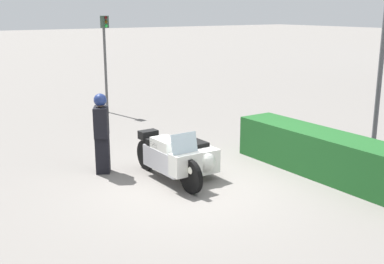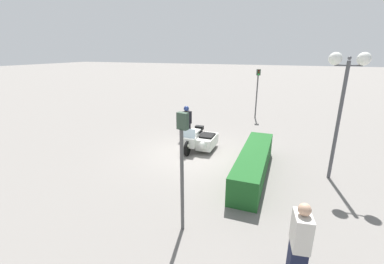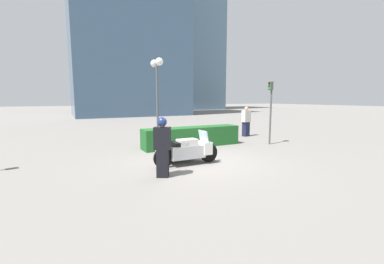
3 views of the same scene
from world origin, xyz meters
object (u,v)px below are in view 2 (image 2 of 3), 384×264
object	(u,v)px
hedge_bush_curbside	(253,163)
police_motorcycle	(201,140)
twin_lamp_post	(346,79)
officer_rider	(186,122)
traffic_light_near	(183,155)
pedestrian_bystander	(299,245)
traffic_light_far	(257,86)

from	to	relation	value
hedge_bush_curbside	police_motorcycle	bearing A→B (deg)	-122.67
hedge_bush_curbside	twin_lamp_post	world-z (taller)	twin_lamp_post
officer_rider	traffic_light_near	distance (m)	7.30
police_motorcycle	hedge_bush_curbside	size ratio (longest dim) A/B	0.51
officer_rider	hedge_bush_curbside	world-z (taller)	officer_rider
twin_lamp_post	pedestrian_bystander	xyz separation A→B (m)	(5.24, -1.17, -2.68)
hedge_bush_curbside	traffic_light_far	distance (m)	9.08
pedestrian_bystander	hedge_bush_curbside	bearing A→B (deg)	-80.78
officer_rider	traffic_light_near	bearing A→B (deg)	140.84
police_motorcycle	officer_rider	size ratio (longest dim) A/B	1.38
officer_rider	traffic_light_far	xyz separation A→B (m)	(-5.87, 2.78, 1.24)
twin_lamp_post	pedestrian_bystander	distance (m)	6.00
traffic_light_far	traffic_light_near	bearing A→B (deg)	-16.00
hedge_bush_curbside	twin_lamp_post	size ratio (longest dim) A/B	1.09
twin_lamp_post	traffic_light_near	world-z (taller)	twin_lamp_post
officer_rider	twin_lamp_post	world-z (taller)	twin_lamp_post
hedge_bush_curbside	traffic_light_near	size ratio (longest dim) A/B	1.55
traffic_light_near	traffic_light_far	xyz separation A→B (m)	(-12.58, 0.14, 0.11)
twin_lamp_post	traffic_light_near	distance (m)	6.15
officer_rider	hedge_bush_curbside	bearing A→B (deg)	171.98
traffic_light_near	officer_rider	bearing A→B (deg)	33.92
traffic_light_far	officer_rider	bearing A→B (deg)	-40.71
twin_lamp_post	hedge_bush_curbside	bearing A→B (deg)	-73.58
police_motorcycle	hedge_bush_curbside	world-z (taller)	police_motorcycle
twin_lamp_post	traffic_light_far	xyz separation A→B (m)	(-8.07, -3.76, -1.41)
police_motorcycle	traffic_light_far	distance (m)	7.50
police_motorcycle	pedestrian_bystander	world-z (taller)	pedestrian_bystander
police_motorcycle	traffic_light_far	xyz separation A→B (m)	(-7.14, 1.55, 1.70)
hedge_bush_curbside	pedestrian_bystander	xyz separation A→B (m)	(4.46, 1.46, 0.44)
hedge_bush_curbside	twin_lamp_post	distance (m)	4.16
hedge_bush_curbside	twin_lamp_post	xyz separation A→B (m)	(-0.78, 2.64, 3.12)
traffic_light_near	twin_lamp_post	bearing A→B (deg)	-28.41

